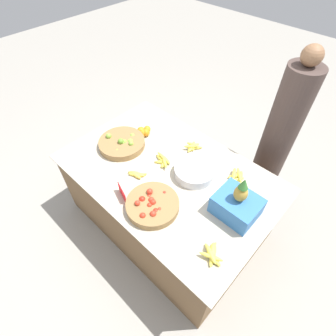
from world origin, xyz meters
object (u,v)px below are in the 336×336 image
Objects in this scene: price_sign at (122,193)px; produce_crate at (237,204)px; lime_bowl at (122,143)px; tomato_basket at (152,204)px; metal_bowl at (194,171)px; vendor_person at (277,140)px.

produce_crate reaches higher than price_sign.
tomato_basket is (0.69, -0.28, -0.00)m from lime_bowl.
price_sign reaches higher than metal_bowl.
price_sign is at bearing -114.66° from metal_bowl.
price_sign is (-0.26, -0.56, 0.01)m from metal_bowl.
vendor_person is at bearing 86.93° from price_sign.
tomato_basket is at bearing 40.24° from price_sign.
produce_crate is 0.94m from vendor_person.
tomato_basket is 0.24× the size of vendor_person.
lime_bowl is at bearing -165.27° from metal_bowl.
lime_bowl is 0.25× the size of vendor_person.
price_sign is (-0.24, -0.09, 0.02)m from tomato_basket.
lime_bowl is at bearing -134.72° from vendor_person.
price_sign is at bearing -39.57° from lime_bowl.
tomato_basket is 0.47m from metal_bowl.
price_sign is 0.39× the size of produce_crate.
metal_bowl is 0.62m from price_sign.
lime_bowl is at bearing -174.76° from produce_crate.
lime_bowl is 1.45m from vendor_person.
lime_bowl is 1.05× the size of tomato_basket.
vendor_person is at bearing 45.28° from lime_bowl.
vendor_person is (-0.15, 0.92, -0.08)m from produce_crate.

